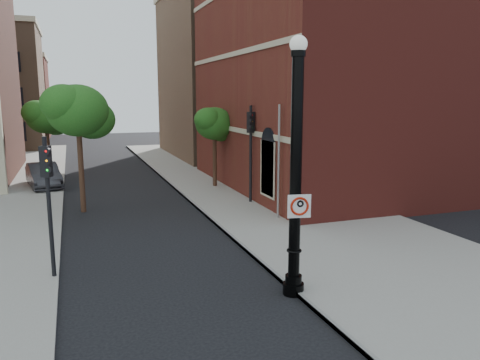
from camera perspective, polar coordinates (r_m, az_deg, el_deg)
name	(u,v)px	position (r m, az deg, el deg)	size (l,w,h in m)	color
ground	(227,310)	(12.16, -1.62, -15.58)	(120.00, 120.00, 0.00)	black
sidewalk_right	(279,204)	(23.07, 4.77, -2.95)	(8.00, 60.00, 0.12)	gray
curb_edge	(201,210)	(21.76, -4.75, -3.72)	(0.10, 60.00, 0.14)	gray
brick_wall_building	(401,80)	(31.20, 19.01, 11.42)	(22.30, 16.30, 12.50)	maroon
bg_building_tan_b	(289,78)	(44.86, 5.94, 12.31)	(22.00, 14.00, 14.00)	brown
lamppost	(296,180)	(12.22, 6.79, -0.06)	(0.57, 0.57, 6.77)	black
no_parking_sign	(299,206)	(12.22, 7.24, -3.17)	(0.61, 0.16, 0.62)	white
parked_car	(43,176)	(29.56, -22.84, 0.50)	(1.53, 4.40, 1.45)	#29292E
traffic_signal_left	(48,185)	(14.23, -22.39, -0.56)	(0.34, 0.37, 4.19)	black
traffic_signal_right	(251,138)	(22.80, 1.33, 5.10)	(0.35, 0.42, 4.85)	black
utility_pole	(279,163)	(19.89, 4.74, 2.03)	(0.10, 0.10, 4.96)	#999999
street_tree_a	(79,112)	(22.36, -19.08, 7.85)	(3.23, 2.92, 5.81)	#382116
street_tree_b	(47,118)	(31.09, -22.52, 7.02)	(2.81, 2.54, 5.06)	#382116
street_tree_c	(215,125)	(27.06, -3.11, 6.76)	(2.59, 2.34, 4.67)	#382116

